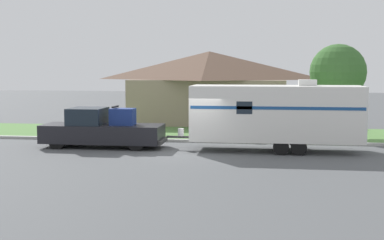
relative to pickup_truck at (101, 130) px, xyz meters
The scene contains 8 objects.
ground_plane 5.00m from the pickup_truck, 16.29° to the right, with size 120.00×120.00×0.00m, color #515456.
curb_strip 5.35m from the pickup_truck, 26.61° to the left, with size 80.00×0.30×0.14m.
lawn_strip 7.70m from the pickup_truck, 51.85° to the left, with size 80.00×7.00×0.03m.
house_across_street 12.78m from the pickup_truck, 71.72° to the left, with size 11.22×6.49×4.98m.
pickup_truck is the anchor object (origin of this frame).
travel_trailer 8.46m from the pickup_truck, ahead, with size 9.07×2.49×3.33m.
mailbox 7.49m from the pickup_truck, 25.81° to the left, with size 0.48×0.20×1.23m.
tree_in_yard 13.70m from the pickup_truck, 27.26° to the left, with size 3.16×3.16×5.20m.
Camera 1 is at (3.31, -23.59, 3.92)m, focal length 50.00 mm.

